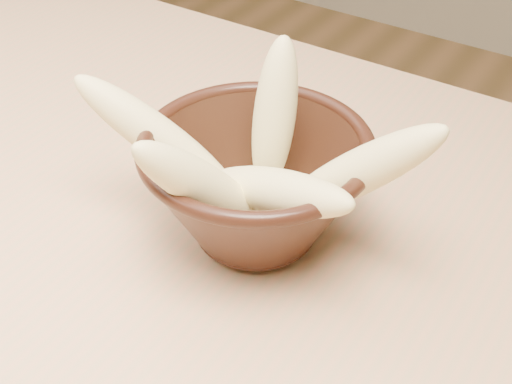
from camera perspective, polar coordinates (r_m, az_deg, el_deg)
table at (r=0.65m, az=-14.23°, el=-8.40°), size 1.20×0.80×0.75m
bowl at (r=0.54m, az=0.00°, el=0.69°), size 0.18×0.18×0.10m
milk_puddle at (r=0.55m, az=0.00°, el=-1.24°), size 0.10×0.10×0.01m
banana_upright at (r=0.54m, az=1.49°, el=6.11°), size 0.04×0.06×0.13m
banana_left at (r=0.55m, az=-7.89°, el=4.38°), size 0.14×0.08×0.12m
banana_right at (r=0.50m, az=8.08°, el=1.51°), size 0.14×0.05×0.13m
banana_across at (r=0.50m, az=1.65°, el=0.08°), size 0.15×0.06×0.08m
banana_front at (r=0.49m, az=-4.30°, el=0.46°), size 0.08×0.12×0.12m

